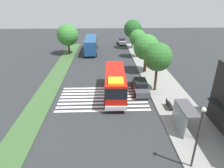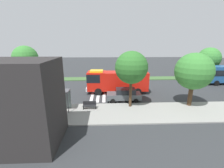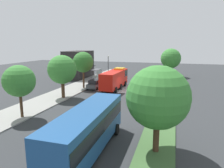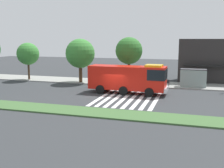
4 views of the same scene
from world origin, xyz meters
name	(u,v)px [view 2 (image 2 of 4)]	position (x,y,z in m)	size (l,w,h in m)	color
ground_plane	(124,89)	(0.00, 0.00, 0.00)	(120.00, 120.00, 0.00)	#2D3033
sidewalk	(133,112)	(0.00, 9.11, 0.07)	(60.00, 5.28, 0.14)	gray
median_strip	(120,79)	(0.00, -7.97, 0.07)	(60.00, 3.00, 0.14)	#3D6033
crosswalk	(112,90)	(2.09, 0.00, 0.01)	(6.75, 11.65, 0.01)	silver
fire_truck	(115,81)	(1.63, 1.65, 2.01)	(9.79, 3.07, 3.70)	red
parked_car_mid	(124,95)	(0.59, 5.27, 0.91)	(4.72, 2.16, 1.78)	#474C51
bus_stop_shelter	(55,95)	(9.13, 7.99, 1.89)	(3.50, 1.40, 2.46)	#4C4C51
bench_near_shelter	(90,105)	(5.13, 7.99, 0.59)	(1.60, 0.50, 0.90)	black
street_lamp	(15,81)	(14.01, 7.07, 3.40)	(0.36, 0.36, 5.44)	#2D2D30
sidewalk_tree_center	(194,71)	(-7.49, 7.47, 4.52)	(4.44, 4.44, 6.62)	#47301E
sidewalk_tree_east	(131,68)	(0.11, 7.47, 5.02)	(3.88, 3.88, 6.84)	#47301E
median_tree_far_west	(209,58)	(-19.91, -7.97, 4.46)	(4.81, 4.81, 6.74)	#47301E
median_tree_west	(25,58)	(20.11, -7.97, 4.74)	(5.13, 5.13, 7.17)	#47301E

